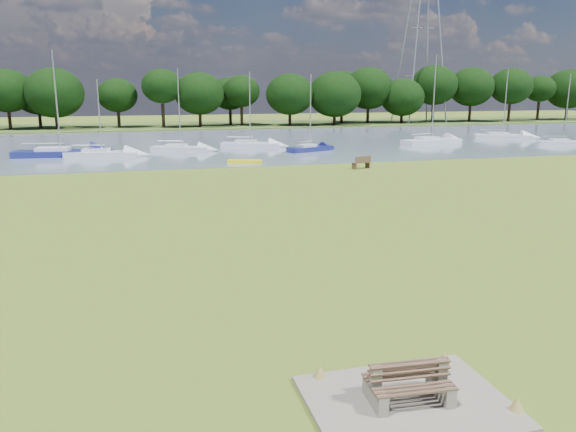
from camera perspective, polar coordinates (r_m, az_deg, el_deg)
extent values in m
plane|color=olive|center=(25.11, -2.38, -2.14)|extent=(220.00, 220.00, 0.00)
cube|color=slate|center=(66.20, -10.33, 7.16)|extent=(220.00, 40.00, 0.10)
cube|color=#4C6626|center=(96.04, -11.82, 8.88)|extent=(220.00, 20.00, 0.40)
cube|color=gray|center=(12.77, 12.05, -18.03)|extent=(4.20, 3.20, 0.10)
cube|color=gray|center=(12.39, 8.84, -17.50)|extent=(0.28, 1.04, 0.43)
cube|color=gray|center=(12.20, 8.91, -15.92)|extent=(0.23, 0.19, 0.54)
cube|color=gray|center=(12.92, 15.22, -16.46)|extent=(0.28, 1.04, 0.43)
cube|color=gray|center=(12.74, 15.33, -14.92)|extent=(0.23, 0.19, 0.54)
cube|color=brown|center=(12.27, 12.78, -16.80)|extent=(1.78, 0.50, 0.04)
cube|color=brown|center=(12.33, 12.38, -15.08)|extent=(1.76, 0.23, 0.43)
cube|color=brown|center=(12.79, 11.57, -15.44)|extent=(1.78, 0.50, 0.04)
cube|color=brown|center=(12.45, 12.08, -14.76)|extent=(1.76, 0.23, 0.43)
cube|color=brown|center=(45.77, 6.76, 5.04)|extent=(0.25, 0.50, 0.51)
cube|color=brown|center=(46.73, 8.09, 5.17)|extent=(0.25, 0.50, 0.51)
cube|color=brown|center=(46.22, 7.44, 5.42)|extent=(1.74, 1.03, 0.06)
cube|color=brown|center=(46.02, 7.64, 5.71)|extent=(1.59, 0.61, 0.50)
cube|color=#FFF316|center=(48.88, -4.41, 5.54)|extent=(3.05, 1.66, 0.30)
cylinder|color=gray|center=(103.06, 12.96, 18.30)|extent=(0.25, 0.25, 32.64)
cylinder|color=gray|center=(105.33, 15.40, 18.05)|extent=(0.25, 0.25, 32.64)
cylinder|color=gray|center=(107.34, 11.72, 18.13)|extent=(0.25, 0.25, 32.64)
cylinder|color=gray|center=(109.52, 14.09, 17.91)|extent=(0.25, 0.25, 32.64)
cylinder|color=black|center=(93.51, -26.11, 8.89)|extent=(0.44, 0.44, 3.37)
ellipsoid|color=black|center=(93.39, -26.37, 11.41)|extent=(6.19, 6.19, 5.26)
cylinder|color=black|center=(92.42, -21.81, 9.33)|extent=(0.44, 0.44, 3.63)
ellipsoid|color=black|center=(92.31, -22.05, 12.07)|extent=(7.07, 7.07, 6.01)
cylinder|color=black|center=(91.88, -17.41, 9.40)|extent=(0.44, 0.44, 2.86)
ellipsoid|color=black|center=(91.76, -17.56, 11.58)|extent=(7.96, 7.96, 6.76)
cylinder|color=black|center=(91.85, -12.99, 9.74)|extent=(0.44, 0.44, 3.12)
ellipsoid|color=black|center=(91.73, -13.12, 12.12)|extent=(6.19, 6.19, 5.26)
cylinder|color=black|center=(92.35, -8.59, 10.02)|extent=(0.44, 0.44, 3.37)
ellipsoid|color=black|center=(92.24, -8.68, 12.58)|extent=(7.07, 7.07, 6.01)
cylinder|color=black|center=(93.38, -4.25, 10.24)|extent=(0.44, 0.44, 3.63)
ellipsoid|color=black|center=(93.27, -4.30, 12.96)|extent=(7.96, 7.96, 6.76)
cylinder|color=black|center=(94.94, -0.03, 10.09)|extent=(0.44, 0.44, 2.86)
ellipsoid|color=black|center=(94.82, -0.03, 12.20)|extent=(6.19, 6.19, 5.26)
cylinder|color=black|center=(96.95, 4.04, 10.20)|extent=(0.44, 0.44, 3.12)
ellipsoid|color=black|center=(96.83, 4.07, 12.45)|extent=(7.07, 7.07, 6.01)
cylinder|color=black|center=(99.42, 7.92, 10.25)|extent=(0.44, 0.44, 3.37)
ellipsoid|color=black|center=(99.31, 8.00, 12.63)|extent=(7.96, 7.96, 6.76)
cylinder|color=black|center=(102.30, 11.61, 10.26)|extent=(0.44, 0.44, 3.63)
ellipsoid|color=black|center=(102.20, 11.72, 12.74)|extent=(6.19, 6.19, 5.26)
cylinder|color=black|center=(105.60, 15.06, 9.95)|extent=(0.44, 0.44, 2.86)
ellipsoid|color=black|center=(105.49, 15.17, 11.85)|extent=(7.07, 7.07, 6.01)
cylinder|color=black|center=(109.22, 18.30, 9.90)|extent=(0.44, 0.44, 3.12)
ellipsoid|color=black|center=(109.12, 18.45, 11.90)|extent=(7.96, 7.96, 6.76)
cylinder|color=black|center=(113.16, 21.33, 9.83)|extent=(0.44, 0.44, 3.37)
ellipsoid|color=black|center=(113.06, 21.50, 11.91)|extent=(6.19, 6.19, 5.26)
cylinder|color=black|center=(117.39, 24.14, 9.73)|extent=(0.44, 0.44, 3.63)
ellipsoid|color=black|center=(117.30, 24.35, 11.89)|extent=(7.07, 7.07, 6.01)
cylinder|color=black|center=(121.89, 26.73, 9.38)|extent=(0.44, 0.44, 2.86)
ellipsoid|color=black|center=(121.80, 26.90, 11.02)|extent=(7.96, 7.96, 6.76)
cube|color=silver|center=(77.09, 20.96, 7.63)|extent=(7.07, 4.56, 0.71)
cube|color=silver|center=(76.95, 20.59, 7.97)|extent=(2.81, 2.36, 0.46)
cylinder|color=#A5A8AD|center=(76.87, 21.23, 10.76)|extent=(0.12, 0.12, 8.16)
cube|color=silver|center=(61.91, -3.84, 7.32)|extent=(6.57, 3.84, 0.70)
cube|color=silver|center=(61.95, -4.31, 7.71)|extent=(2.56, 2.07, 0.45)
cylinder|color=#A5A8AD|center=(61.64, -3.89, 10.94)|extent=(0.12, 0.12, 7.52)
cube|color=silver|center=(71.50, 26.18, 6.76)|extent=(5.77, 3.30, 0.62)
cube|color=silver|center=(71.30, 25.88, 7.08)|extent=(2.24, 1.80, 0.40)
cylinder|color=#A5A8AD|center=(71.27, 26.49, 9.81)|extent=(0.11, 0.11, 7.39)
cube|color=silver|center=(67.21, 14.36, 7.43)|extent=(7.70, 3.68, 0.78)
cube|color=silver|center=(66.77, 14.00, 7.82)|extent=(2.90, 2.17, 0.50)
cylinder|color=#A5A8AD|center=(66.94, 14.60, 11.57)|extent=(0.13, 0.13, 9.40)
cube|color=navy|center=(57.70, -22.06, 6.03)|extent=(8.71, 3.19, 0.80)
cube|color=silver|center=(57.80, -22.76, 6.46)|extent=(3.15, 2.15, 0.52)
cylinder|color=#A5A8AD|center=(57.39, -22.47, 10.75)|extent=(0.14, 0.14, 9.20)
cube|color=silver|center=(56.13, -18.37, 6.09)|extent=(6.97, 3.26, 0.70)
cube|color=silver|center=(56.23, -18.93, 6.50)|extent=(2.61, 1.94, 0.45)
cylinder|color=#A5A8AD|center=(55.86, -18.62, 9.61)|extent=(0.12, 0.12, 6.61)
cube|color=silver|center=(59.08, -10.84, 6.82)|extent=(6.14, 3.77, 0.65)
cube|color=silver|center=(59.19, -11.29, 7.19)|extent=(2.42, 1.99, 0.42)
cylinder|color=#A5A8AD|center=(58.79, -11.01, 10.74)|extent=(0.11, 0.11, 7.82)
cube|color=navy|center=(57.88, 2.26, 6.92)|extent=(5.25, 3.25, 0.67)
cube|color=silver|center=(57.58, 1.95, 7.30)|extent=(2.07, 1.71, 0.43)
cylinder|color=#A5A8AD|center=(57.60, 2.30, 10.61)|extent=(0.12, 0.12, 7.17)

